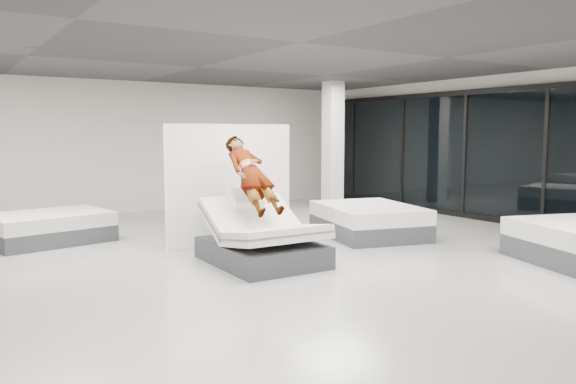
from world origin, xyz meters
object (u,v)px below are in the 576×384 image
at_px(hero_bed, 262,241).
at_px(divider_panel, 230,185).
at_px(person, 252,186).
at_px(flat_bed_left_far, 49,228).
at_px(column, 333,147).
at_px(flat_bed_right_far, 368,221).
at_px(remote, 276,199).

bearing_deg(hero_bed, divider_panel, 80.86).
relative_size(hero_bed, divider_panel, 0.81).
relative_size(hero_bed, person, 1.14).
distance_m(flat_bed_left_far, column, 6.86).
relative_size(flat_bed_left_far, column, 0.68).
xyz_separation_m(person, flat_bed_right_far, (2.82, 0.55, -0.85)).
height_order(hero_bed, person, person).
xyz_separation_m(divider_panel, column, (4.09, 2.48, 0.55)).
bearing_deg(hero_bed, remote, -10.87).
height_order(hero_bed, flat_bed_right_far, hero_bed).
relative_size(remote, divider_panel, 0.06).
xyz_separation_m(hero_bed, flat_bed_left_far, (-2.38, 3.46, -0.08)).
xyz_separation_m(remote, divider_panel, (0.02, 1.54, 0.09)).
xyz_separation_m(remote, column, (4.11, 4.02, 0.65)).
bearing_deg(flat_bed_left_far, divider_panel, -36.73).
height_order(hero_bed, column, column).
bearing_deg(remote, flat_bed_right_far, 19.93).
bearing_deg(person, flat_bed_right_far, 11.84).
bearing_deg(column, hero_bed, -137.45).
relative_size(hero_bed, flat_bed_right_far, 0.76).
xyz_separation_m(flat_bed_left_far, column, (6.71, 0.52, 1.34)).
xyz_separation_m(flat_bed_right_far, flat_bed_left_far, (-5.21, 2.60, -0.03)).
bearing_deg(person, flat_bed_left_far, 128.03).
xyz_separation_m(person, column, (4.33, 3.67, 0.46)).
height_order(person, divider_panel, divider_panel).
bearing_deg(divider_panel, column, 33.32).
height_order(divider_panel, flat_bed_left_far, divider_panel).
relative_size(person, flat_bed_right_far, 0.67).
height_order(flat_bed_left_far, column, column).
relative_size(divider_panel, flat_bed_right_far, 0.94).
distance_m(hero_bed, remote, 0.65).
bearing_deg(hero_bed, flat_bed_left_far, 124.56).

